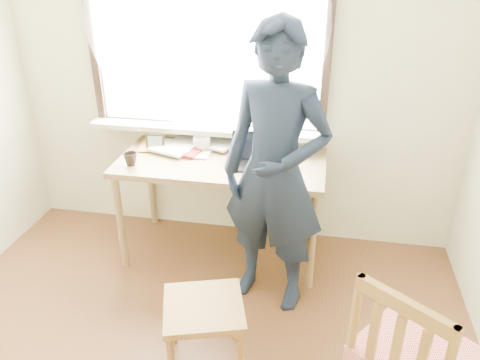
% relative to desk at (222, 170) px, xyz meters
% --- Properties ---
extents(room_shell, '(3.52, 4.02, 2.61)m').
position_rel_desk_xyz_m(room_shell, '(-0.00, -1.43, 0.91)').
color(room_shell, beige).
rests_on(room_shell, ground).
extents(desk, '(1.50, 0.75, 0.80)m').
position_rel_desk_xyz_m(desk, '(0.00, 0.00, 0.00)').
color(desk, olive).
rests_on(desk, ground).
extents(laptop, '(0.33, 0.28, 0.22)m').
position_rel_desk_xyz_m(laptop, '(0.24, -0.03, 0.14)').
color(laptop, black).
rests_on(laptop, desk).
extents(mug_white, '(0.16, 0.16, 0.10)m').
position_rel_desk_xyz_m(mug_white, '(-0.19, 0.15, 0.14)').
color(mug_white, white).
rests_on(mug_white, desk).
extents(mug_dark, '(0.14, 0.14, 0.09)m').
position_rel_desk_xyz_m(mug_dark, '(-0.61, -0.21, 0.13)').
color(mug_dark, black).
rests_on(mug_dark, desk).
extents(mouse, '(0.09, 0.06, 0.03)m').
position_rel_desk_xyz_m(mouse, '(0.50, -0.10, 0.10)').
color(mouse, black).
rests_on(mouse, desk).
extents(desk_clutter, '(0.69, 0.52, 0.03)m').
position_rel_desk_xyz_m(desk_clutter, '(-0.25, 0.14, 0.10)').
color(desk_clutter, white).
rests_on(desk_clutter, desk).
extents(book_a, '(0.32, 0.33, 0.03)m').
position_rel_desk_xyz_m(book_a, '(-0.37, 0.24, 0.10)').
color(book_a, white).
rests_on(book_a, desk).
extents(book_b, '(0.26, 0.29, 0.02)m').
position_rel_desk_xyz_m(book_b, '(0.32, 0.21, 0.09)').
color(book_b, white).
rests_on(book_b, desk).
extents(picture_frame, '(0.14, 0.03, 0.11)m').
position_rel_desk_xyz_m(picture_frame, '(-0.54, 0.10, 0.14)').
color(picture_frame, black).
rests_on(picture_frame, desk).
extents(work_chair, '(0.54, 0.52, 0.44)m').
position_rel_desk_xyz_m(work_chair, '(0.14, -1.13, -0.35)').
color(work_chair, olive).
rests_on(work_chair, ground).
extents(person, '(0.78, 0.61, 1.88)m').
position_rel_desk_xyz_m(person, '(0.44, -0.44, 0.22)').
color(person, black).
rests_on(person, ground).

